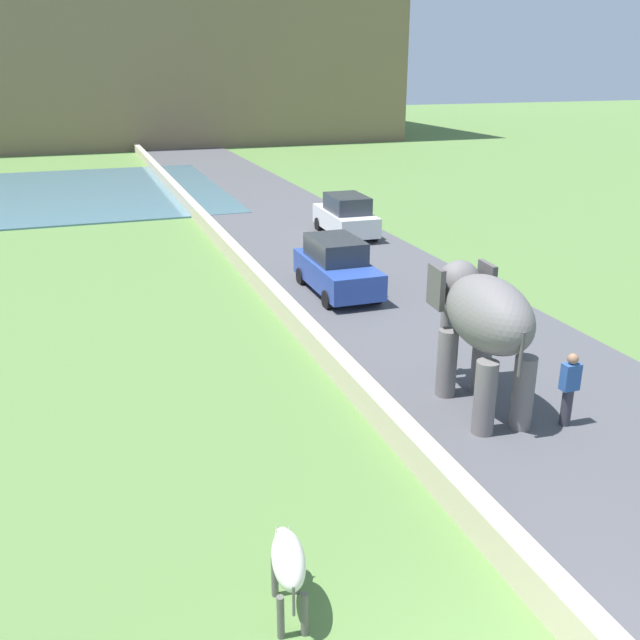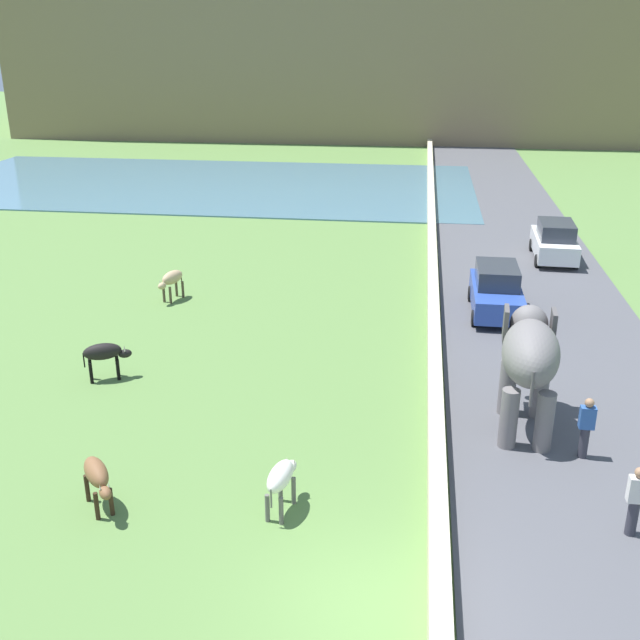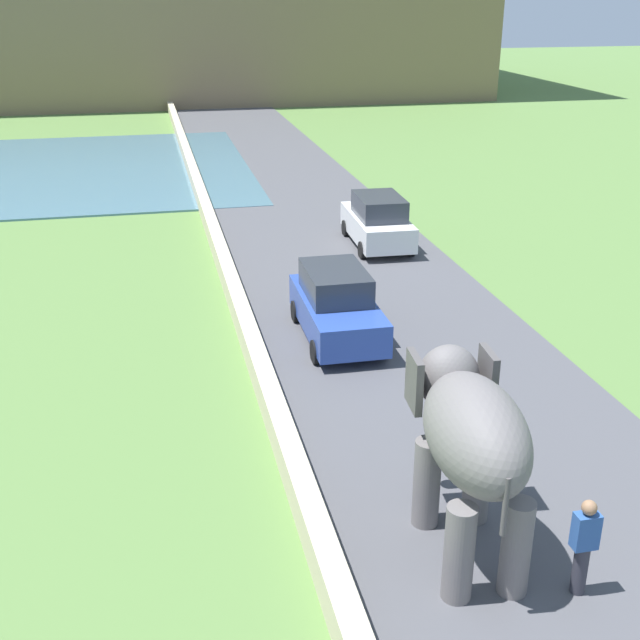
# 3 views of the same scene
# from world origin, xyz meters

# --- Properties ---
(road_surface) EXTENTS (7.00, 120.00, 0.06)m
(road_surface) POSITION_xyz_m (5.00, 20.00, 0.03)
(road_surface) COLOR #4C4C51
(road_surface) RESTS_ON ground
(barrier_wall) EXTENTS (0.40, 110.00, 0.64)m
(barrier_wall) POSITION_xyz_m (1.20, 18.00, 0.32)
(barrier_wall) COLOR beige
(barrier_wall) RESTS_ON ground
(elephant) EXTENTS (1.60, 3.52, 2.99)m
(elephant) POSITION_xyz_m (3.44, 7.01, 2.04)
(elephant) COLOR slate
(elephant) RESTS_ON ground
(person_beside_elephant) EXTENTS (0.36, 0.22, 1.63)m
(person_beside_elephant) POSITION_xyz_m (4.71, 5.66, 0.87)
(person_beside_elephant) COLOR #33333D
(person_beside_elephant) RESTS_ON ground
(car_blue) EXTENTS (1.82, 4.01, 1.80)m
(car_blue) POSITION_xyz_m (3.43, 15.42, 0.90)
(car_blue) COLOR #2D4CA8
(car_blue) RESTS_ON ground
(car_white) EXTENTS (1.91, 4.06, 1.80)m
(car_white) POSITION_xyz_m (6.57, 22.63, 0.90)
(car_white) COLOR white
(car_white) RESTS_ON ground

